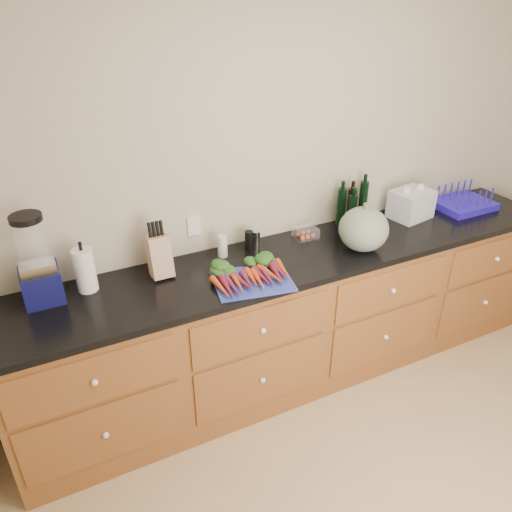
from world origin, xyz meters
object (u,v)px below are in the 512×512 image
knife_block (159,256)px  blender_appliance (37,265)px  carrots (250,274)px  tomato_box (306,233)px  dish_rack (463,202)px  cutting_board (252,281)px  paper_towel (85,270)px  squash (364,229)px

knife_block → blender_appliance: bearing=178.4°
carrots → tomato_box: (0.54, 0.30, -0.00)m
carrots → knife_block: bearing=147.9°
blender_appliance → dish_rack: (2.86, -0.08, -0.17)m
cutting_board → tomato_box: size_ratio=2.93×
blender_appliance → knife_block: (0.61, -0.02, -0.09)m
paper_towel → tomato_box: bearing=0.4°
blender_appliance → tomato_box: bearing=0.5°
cutting_board → knife_block: 0.53m
tomato_box → knife_block: bearing=-178.2°
paper_towel → squash: bearing=-9.7°
cutting_board → paper_towel: (-0.82, 0.32, 0.11)m
tomato_box → dish_rack: size_ratio=0.36×
dish_rack → tomato_box: bearing=176.0°
cutting_board → squash: bearing=3.5°
carrots → squash: (0.77, 0.01, 0.10)m
paper_towel → tomato_box: (1.36, 0.01, -0.09)m
squash → tomato_box: (-0.23, 0.28, -0.10)m
carrots → paper_towel: paper_towel is taller
carrots → squash: size_ratio=1.40×
blender_appliance → carrots: bearing=-15.3°
cutting_board → paper_towel: paper_towel is taller
cutting_board → dish_rack: (1.81, 0.24, 0.03)m
dish_rack → blender_appliance: bearing=178.4°
blender_appliance → knife_block: size_ratio=2.04×
blender_appliance → knife_block: 0.62m
blender_appliance → dish_rack: blender_appliance is taller
blender_appliance → paper_towel: bearing=0.7°
carrots → paper_towel: 0.88m
squash → paper_towel: 1.62m
carrots → paper_towel: size_ratio=1.75×
paper_towel → knife_block: bearing=-2.9°
squash → blender_appliance: size_ratio=0.63×
cutting_board → tomato_box: (0.54, 0.33, 0.03)m
carrots → knife_block: (-0.43, 0.27, 0.08)m
blender_appliance → paper_towel: blender_appliance is taller
carrots → blender_appliance: (-1.04, 0.28, 0.18)m
carrots → dish_rack: (1.81, 0.21, 0.01)m
carrots → squash: 0.78m
cutting_board → knife_block: size_ratio=1.79×
carrots → knife_block: 0.51m
blender_appliance → cutting_board: bearing=-17.0°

